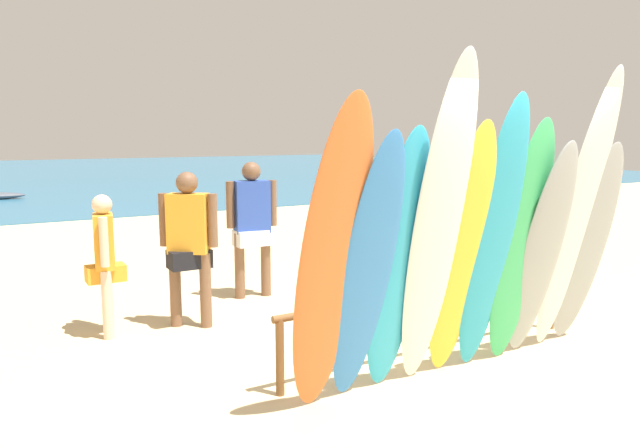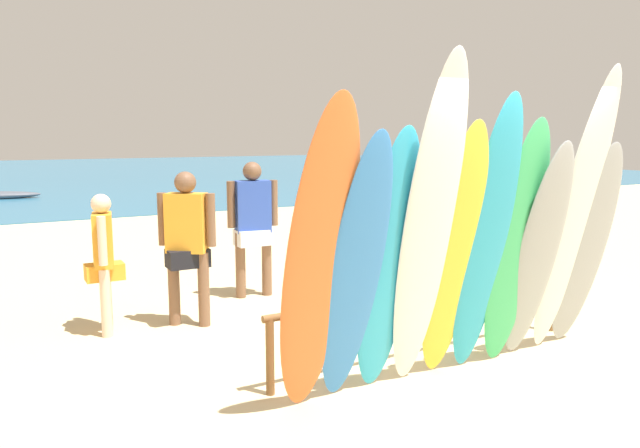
# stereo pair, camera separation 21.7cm
# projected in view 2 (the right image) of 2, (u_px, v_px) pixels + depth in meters

# --- Properties ---
(ground) EXTENTS (60.00, 60.00, 0.00)m
(ground) POSITION_uv_depth(u_px,v_px,m) (129.00, 206.00, 17.74)
(ground) COLOR #D3BC8C
(ocean_water) EXTENTS (60.00, 40.00, 0.02)m
(ocean_water) POSITION_uv_depth(u_px,v_px,m) (64.00, 173.00, 32.83)
(ocean_water) COLOR teal
(ocean_water) RESTS_ON ground
(surfboard_rack) EXTENTS (3.43, 0.07, 0.67)m
(surfboard_rack) POSITION_uv_depth(u_px,v_px,m) (432.00, 303.00, 5.54)
(surfboard_rack) COLOR brown
(surfboard_rack) RESTS_ON ground
(surfboard_orange_0) EXTENTS (0.62, 0.69, 2.39)m
(surfboard_orange_0) POSITION_uv_depth(u_px,v_px,m) (319.00, 261.00, 4.25)
(surfboard_orange_0) COLOR orange
(surfboard_orange_0) RESTS_ON ground
(surfboard_blue_1) EXTENTS (0.52, 0.67, 2.14)m
(surfboard_blue_1) POSITION_uv_depth(u_px,v_px,m) (356.00, 272.00, 4.45)
(surfboard_blue_1) COLOR #337AD1
(surfboard_blue_1) RESTS_ON ground
(surfboard_teal_2) EXTENTS (0.56, 0.52, 2.17)m
(surfboard_teal_2) POSITION_uv_depth(u_px,v_px,m) (388.00, 263.00, 4.70)
(surfboard_teal_2) COLOR #289EC6
(surfboard_teal_2) RESTS_ON ground
(surfboard_white_3) EXTENTS (0.51, 0.70, 2.74)m
(surfboard_white_3) POSITION_uv_depth(u_px,v_px,m) (429.00, 227.00, 4.70)
(surfboard_white_3) COLOR white
(surfboard_white_3) RESTS_ON ground
(surfboard_yellow_4) EXTENTS (0.52, 0.62, 2.22)m
(surfboard_yellow_4) POSITION_uv_depth(u_px,v_px,m) (454.00, 254.00, 4.94)
(surfboard_yellow_4) COLOR yellow
(surfboard_yellow_4) RESTS_ON ground
(surfboard_teal_5) EXTENTS (0.51, 0.60, 2.44)m
(surfboard_teal_5) POSITION_uv_depth(u_px,v_px,m) (486.00, 238.00, 5.05)
(surfboard_teal_5) COLOR #289EC6
(surfboard_teal_5) RESTS_ON ground
(surfboard_green_6) EXTENTS (0.59, 0.49, 2.25)m
(surfboard_green_6) POSITION_uv_depth(u_px,v_px,m) (516.00, 245.00, 5.27)
(surfboard_green_6) COLOR #38B266
(surfboard_green_6) RESTS_ON ground
(surfboard_grey_7) EXTENTS (0.53, 0.64, 2.06)m
(surfboard_grey_7) POSITION_uv_depth(u_px,v_px,m) (538.00, 253.00, 5.40)
(surfboard_grey_7) COLOR #999EA3
(surfboard_grey_7) RESTS_ON ground
(surfboard_white_8) EXTENTS (0.58, 0.75, 2.71)m
(surfboard_white_8) POSITION_uv_depth(u_px,v_px,m) (575.00, 215.00, 5.50)
(surfboard_white_8) COLOR white
(surfboard_white_8) RESTS_ON ground
(surfboard_grey_9) EXTENTS (0.60, 0.60, 2.04)m
(surfboard_grey_9) POSITION_uv_depth(u_px,v_px,m) (586.00, 246.00, 5.77)
(surfboard_grey_9) COLOR #999EA3
(surfboard_grey_9) RESTS_ON ground
(beachgoer_photographing) EXTENTS (0.39, 0.56, 1.49)m
(beachgoer_photographing) POSITION_uv_depth(u_px,v_px,m) (104.00, 254.00, 6.23)
(beachgoer_photographing) COLOR beige
(beachgoer_photographing) RESTS_ON ground
(beachgoer_strolling) EXTENTS (0.54, 0.43, 1.71)m
(beachgoer_strolling) POSITION_uv_depth(u_px,v_px,m) (187.00, 238.00, 6.45)
(beachgoer_strolling) COLOR brown
(beachgoer_strolling) RESTS_ON ground
(beachgoer_near_rack) EXTENTS (0.66, 0.29, 1.76)m
(beachgoer_near_rack) POSITION_uv_depth(u_px,v_px,m) (253.00, 220.00, 7.64)
(beachgoer_near_rack) COLOR brown
(beachgoer_near_rack) RESTS_ON ground
(beach_chair_red) EXTENTS (0.64, 0.74, 0.84)m
(beach_chair_red) POSITION_uv_depth(u_px,v_px,m) (478.00, 245.00, 9.04)
(beach_chair_red) COLOR #B7B7BC
(beach_chair_red) RESTS_ON ground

